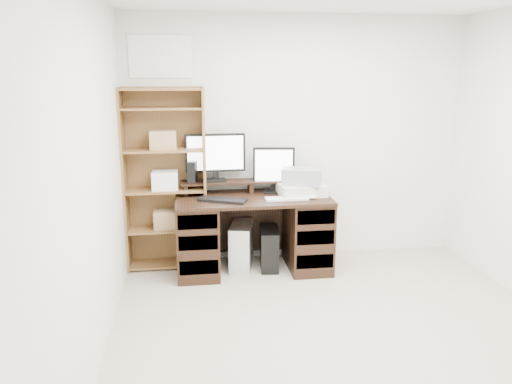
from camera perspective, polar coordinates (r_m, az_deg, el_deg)
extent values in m
cube|color=#B6A991|center=(3.78, 11.01, -17.82)|extent=(3.50, 4.00, 0.02)
cube|color=silver|center=(5.21, 4.62, 5.97)|extent=(3.50, 0.02, 2.50)
cube|color=silver|center=(3.18, -19.38, 0.17)|extent=(0.02, 4.00, 2.50)
cube|color=white|center=(5.04, -10.88, 14.97)|extent=(0.60, 0.01, 0.40)
cube|color=black|center=(4.86, -0.32, -0.76)|extent=(1.50, 0.70, 0.03)
cube|color=black|center=(4.93, -6.69, -5.19)|extent=(0.40, 0.66, 0.72)
cube|color=black|center=(5.06, 5.89, -4.65)|extent=(0.40, 0.66, 0.72)
cube|color=black|center=(5.27, -0.78, -3.37)|extent=(1.48, 0.02, 0.65)
cube|color=black|center=(4.69, -6.54, -8.56)|extent=(0.36, 0.01, 0.14)
cube|color=black|center=(4.60, -6.62, -5.79)|extent=(0.36, 0.01, 0.14)
cube|color=black|center=(4.54, -6.69, -3.42)|extent=(0.36, 0.01, 0.14)
cube|color=black|center=(4.83, 6.74, -7.88)|extent=(0.36, 0.01, 0.14)
cube|color=black|center=(4.75, 6.82, -5.19)|extent=(0.36, 0.01, 0.14)
cube|color=black|center=(4.69, 6.89, -2.88)|extent=(0.36, 0.01, 0.14)
cube|color=black|center=(5.02, -8.02, 0.34)|extent=(0.04, 0.20, 0.10)
cube|color=black|center=(5.06, -0.64, 0.58)|extent=(0.04, 0.20, 0.10)
cube|color=black|center=(5.17, 6.52, 0.79)|extent=(0.04, 0.20, 0.10)
cube|color=black|center=(5.04, -0.64, 1.24)|extent=(1.40, 0.22, 0.02)
cube|color=black|center=(5.02, -4.59, 1.36)|extent=(0.20, 0.16, 0.02)
cube|color=black|center=(5.03, -4.63, 2.11)|extent=(0.06, 0.03, 0.11)
cube|color=black|center=(4.99, -4.67, 4.49)|extent=(0.60, 0.06, 0.38)
cube|color=white|center=(4.97, -4.65, 4.45)|extent=(0.55, 0.02, 0.34)
cube|color=black|center=(5.04, 2.02, 0.05)|extent=(0.22, 0.18, 0.02)
cube|color=black|center=(5.05, 2.02, 0.80)|extent=(0.06, 0.04, 0.11)
cube|color=black|center=(5.01, 2.04, 3.07)|extent=(0.42, 0.09, 0.36)
cube|color=white|center=(4.99, 2.05, 3.02)|extent=(0.37, 0.05, 0.32)
cube|color=black|center=(4.95, -7.31, 2.25)|extent=(0.11, 0.11, 0.21)
cube|color=black|center=(4.71, -3.85, -0.92)|extent=(0.48, 0.33, 0.03)
cube|color=white|center=(4.77, 3.54, -0.75)|extent=(0.41, 0.13, 0.02)
ellipsoid|color=silver|center=(4.81, 6.44, -0.59)|extent=(0.09, 0.06, 0.04)
cube|color=beige|center=(4.94, 5.22, 0.28)|extent=(0.47, 0.37, 0.11)
cube|color=gray|center=(4.91, 5.26, 1.81)|extent=(0.44, 0.37, 0.16)
cube|color=silver|center=(5.07, -1.67, -6.15)|extent=(0.30, 0.49, 0.46)
cube|color=black|center=(5.07, 1.52, -6.43)|extent=(0.22, 0.42, 0.41)
cube|color=#19FF33|center=(4.85, 1.66, -6.29)|extent=(0.01, 0.01, 0.01)
cube|color=olive|center=(5.02, -14.78, 1.18)|extent=(0.02, 0.30, 1.80)
cube|color=olive|center=(4.98, -5.90, 1.48)|extent=(0.02, 0.30, 1.80)
cube|color=olive|center=(5.12, -10.29, 1.67)|extent=(0.80, 0.01, 1.80)
cube|color=olive|center=(5.24, -9.95, -8.00)|extent=(0.75, 0.28, 0.02)
cube|color=olive|center=(5.11, -10.12, -4.14)|extent=(0.75, 0.28, 0.02)
cube|color=olive|center=(5.01, -10.31, 0.22)|extent=(0.75, 0.28, 0.02)
cube|color=olive|center=(4.93, -10.51, 4.74)|extent=(0.75, 0.28, 0.02)
cube|color=olive|center=(4.88, -10.72, 9.38)|extent=(0.75, 0.28, 0.02)
cube|color=olive|center=(4.87, -10.81, 11.49)|extent=(0.75, 0.28, 0.02)
cube|color=#A07F54|center=(5.08, -10.17, -3.07)|extent=(0.25, 0.20, 0.18)
cube|color=white|center=(4.98, -10.36, 1.33)|extent=(0.25, 0.20, 0.18)
cube|color=#A07F54|center=(4.91, -10.56, 5.89)|extent=(0.25, 0.20, 0.18)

